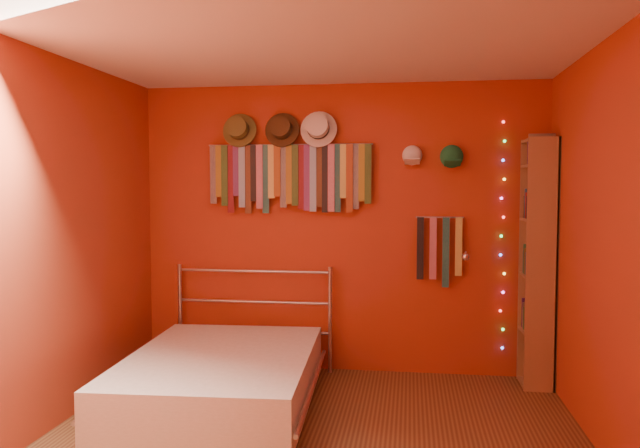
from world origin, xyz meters
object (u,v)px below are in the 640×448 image
at_px(tie_rack, 290,175).
at_px(reading_lamp, 465,257).
at_px(bookshelf, 543,261).
at_px(bed, 221,378).

distance_m(tie_rack, reading_lamp, 1.64).
relative_size(tie_rack, bookshelf, 0.72).
relative_size(reading_lamp, bookshelf, 0.14).
xyz_separation_m(bookshelf, bed, (-2.41, -0.85, -0.80)).
xyz_separation_m(reading_lamp, bed, (-1.81, -0.85, -0.83)).
height_order(tie_rack, bookshelf, bookshelf).
distance_m(bookshelf, bed, 2.68).
xyz_separation_m(tie_rack, bed, (-0.32, -1.00, -1.50)).
xyz_separation_m(tie_rack, bookshelf, (2.09, -0.15, -0.70)).
relative_size(reading_lamp, bed, 0.14).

